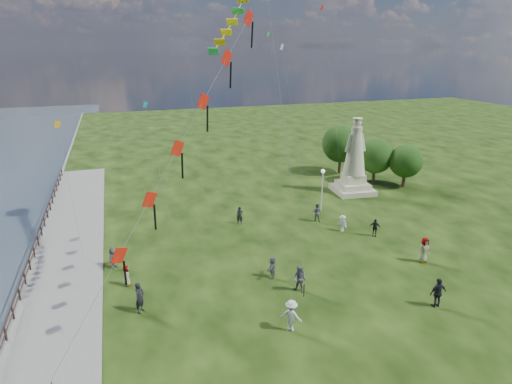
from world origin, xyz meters
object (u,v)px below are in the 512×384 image
object	(u,v)px
person_8	(342,223)
person_0	(140,298)
lamppost	(323,181)
person_5	(113,258)
person_6	(240,216)
person_3	(438,293)
person_9	(375,227)
person_11	(272,267)
person_4	(424,250)
person_2	(291,316)
statue	(354,165)
person_1	(300,279)
person_10	(126,276)
person_7	(317,212)

from	to	relation	value
person_8	person_0	bearing A→B (deg)	-89.01
lamppost	person_0	distance (m)	21.07
person_0	person_5	world-z (taller)	person_0
lamppost	person_6	world-z (taller)	lamppost
person_5	person_6	world-z (taller)	person_6
person_6	person_5	bearing A→B (deg)	-136.26
person_3	person_9	bearing A→B (deg)	-102.10
lamppost	person_3	xyz separation A→B (m)	(-0.58, -16.54, -2.03)
person_11	person_4	bearing A→B (deg)	115.35
person_2	statue	bearing A→B (deg)	-87.61
person_1	person_10	world-z (taller)	person_1
person_4	person_7	xyz separation A→B (m)	(-3.91, 9.50, -0.12)
person_3	person_7	size ratio (longest dim) A/B	1.13
person_7	person_9	size ratio (longest dim) A/B	1.12
person_5	person_7	bearing A→B (deg)	-54.44
person_0	person_9	bearing A→B (deg)	-39.07
person_5	person_3	bearing A→B (deg)	-96.35
person_9	person_10	world-z (taller)	person_9
person_1	person_3	size ratio (longest dim) A/B	0.97
statue	person_5	size ratio (longest dim) A/B	4.96
person_3	person_8	size ratio (longest dim) A/B	1.30
person_8	lamppost	bearing A→B (deg)	154.37
person_3	person_11	world-z (taller)	person_3
person_4	person_7	distance (m)	10.27
person_3	person_7	distance (m)	14.48
person_1	person_8	world-z (taller)	person_1
lamppost	person_10	size ratio (longest dim) A/B	2.86
person_6	person_10	bearing A→B (deg)	-123.12
person_5	person_11	size ratio (longest dim) A/B	1.05
person_5	person_9	size ratio (longest dim) A/B	1.06
person_1	person_8	xyz separation A→B (m)	(7.30, 7.56, -0.19)
person_4	person_9	xyz separation A→B (m)	(-0.80, 5.04, -0.21)
person_0	person_9	distance (m)	19.78
person_2	person_8	world-z (taller)	person_2
person_8	person_9	xyz separation A→B (m)	(2.07, -1.68, 0.02)
person_3	lamppost	bearing A→B (deg)	-91.83
person_0	person_6	xyz separation A→B (m)	(9.29, 10.81, -0.16)
person_10	person_11	distance (m)	9.64
person_3	person_0	bearing A→B (deg)	-16.51
person_7	person_5	bearing A→B (deg)	42.88
person_8	person_9	distance (m)	2.67
lamppost	person_1	size ratio (longest dim) A/B	2.24
person_0	person_5	distance (m)	6.23
lamppost	person_4	distance (m)	12.00
person_0	person_4	xyz separation A→B (m)	(19.96, -0.14, -0.00)
person_4	person_0	bearing A→B (deg)	174.64
statue	person_11	bearing A→B (deg)	-129.96
person_6	person_1	bearing A→B (deg)	-67.71
lamppost	person_6	distance (m)	8.58
person_6	person_8	xyz separation A→B (m)	(7.80, -4.23, -0.07)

